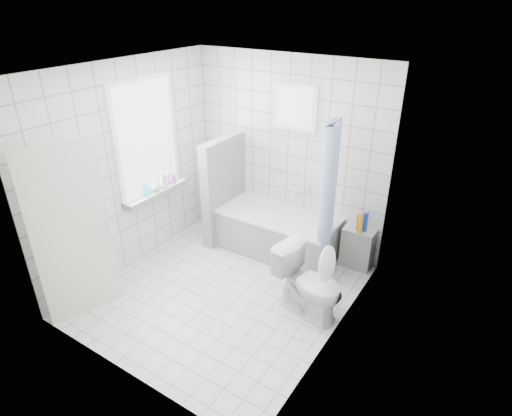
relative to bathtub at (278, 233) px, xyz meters
The scene contains 19 objects.
ground 1.17m from the bathtub, 94.83° to the right, with size 3.00×3.00×0.00m, color white.
ceiling 2.57m from the bathtub, 94.83° to the right, with size 3.00×3.00×0.00m, color white.
wall_back 1.08m from the bathtub, 104.22° to the left, with size 2.80×0.02×2.60m, color white.
wall_front 2.81m from the bathtub, 92.07° to the right, with size 2.80×0.02×2.60m, color white.
wall_left 2.13m from the bathtub, 143.04° to the right, with size 0.02×3.00×2.60m, color white.
wall_right 2.00m from the bathtub, 40.76° to the right, with size 0.02×3.00×2.60m, color white.
window_left 2.12m from the bathtub, 150.36° to the right, with size 0.01×0.90×1.40m, color white.
window_back 1.69m from the bathtub, 89.13° to the left, with size 0.50×0.01×0.50m, color white.
window_sill 1.73m from the bathtub, 149.58° to the right, with size 0.18×1.02×0.08m, color white.
door 2.63m from the bathtub, 118.36° to the right, with size 0.04×0.80×2.00m, color silver.
bathtub is the anchor object (origin of this frame).
partition_wall 0.98m from the bathtub, behind, with size 0.15×0.85×1.50m, color white.
tiled_ledge 1.08m from the bathtub, 13.63° to the left, with size 0.40×0.24×0.55m, color white.
toilet 1.31m from the bathtub, 44.35° to the right, with size 0.45×0.79×0.80m, color white.
curtain_rod 1.86m from the bathtub, ahead, with size 0.02×0.02×0.80m, color silver.
shower_curtain 1.11m from the bathtub, 11.78° to the right, with size 0.14×0.48×1.78m, color #4770D2, non-canonical shape.
tub_faucet 0.66m from the bathtub, 73.38° to the left, with size 0.18×0.06×0.06m, color silver.
sill_bottles 1.74m from the bathtub, 151.94° to the right, with size 0.17×0.57×0.28m.
ledge_bottles 1.16m from the bathtub, 12.04° to the left, with size 0.14×0.15×0.28m.
Camera 1 is at (2.59, -3.29, 3.27)m, focal length 30.00 mm.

